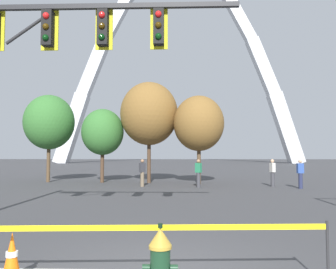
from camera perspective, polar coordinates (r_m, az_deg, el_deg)
name	(u,v)px	position (r m, az deg, el deg)	size (l,w,h in m)	color
fire_hydrant	(160,264)	(4.70, -1.30, -20.94)	(0.46, 0.48, 0.99)	black
caution_tape_barrier	(135,243)	(5.00, -5.53, -17.64)	(5.49, 0.39, 0.94)	#232326
traffic_cone_mid_sidewalk	(12,258)	(5.82, -24.76, -18.28)	(0.36, 0.36, 0.73)	black
traffic_signal_gantry	(31,54)	(9.41, -22.04, 12.42)	(7.82, 0.44, 6.00)	#232326
monument_arch	(177,71)	(72.16, 1.59, 10.66)	(51.36, 2.73, 43.86)	silver
tree_far_left	(49,122)	(24.59, -19.32, 1.95)	(3.39, 3.39, 5.94)	brown
tree_left_mid	(103,132)	(23.20, -10.92, 0.40)	(2.81, 2.81, 4.92)	#473323
tree_center_left	(149,114)	(22.59, -3.19, 3.50)	(3.81, 3.81, 6.67)	#473323
tree_center_right	(199,123)	(21.59, 5.18, 1.86)	(3.20, 3.20, 5.60)	brown
pedestrian_walking_left	(198,173)	(19.47, 5.13, -6.45)	(0.39, 0.36, 1.59)	#38383D
pedestrian_standing_center	(273,172)	(20.79, 17.14, -6.12)	(0.28, 0.38, 1.59)	#38383D
pedestrian_walking_right	(142,173)	(19.87, -4.33, -6.39)	(0.39, 0.37, 1.59)	brown
pedestrian_near_trees	(300,174)	(20.08, 21.34, -6.14)	(0.36, 0.24, 1.59)	#232847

